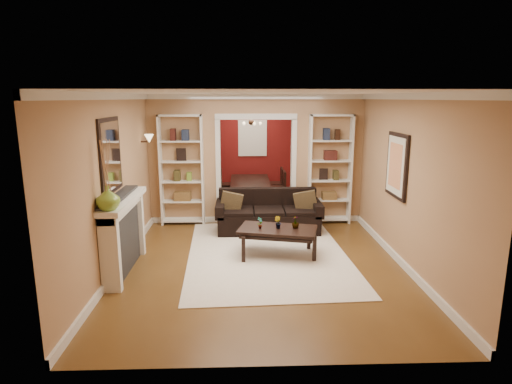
{
  "coord_description": "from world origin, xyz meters",
  "views": [
    {
      "loc": [
        -0.32,
        -7.79,
        2.62
      ],
      "look_at": [
        -0.07,
        -0.8,
        1.08
      ],
      "focal_mm": 30.0,
      "sensor_mm": 36.0,
      "label": 1
    }
  ],
  "objects_px": {
    "fireplace": "(125,235)",
    "dining_table": "(251,192)",
    "bookshelf_left": "(182,170)",
    "bookshelf_right": "(330,170)",
    "sofa": "(268,211)",
    "coffee_table": "(278,242)"
  },
  "relations": [
    {
      "from": "bookshelf_left",
      "to": "bookshelf_right",
      "type": "height_order",
      "value": "same"
    },
    {
      "from": "coffee_table",
      "to": "bookshelf_right",
      "type": "relative_size",
      "value": 0.56
    },
    {
      "from": "bookshelf_left",
      "to": "fireplace",
      "type": "xyz_separation_m",
      "value": [
        -0.54,
        -2.53,
        -0.57
      ]
    },
    {
      "from": "coffee_table",
      "to": "bookshelf_left",
      "type": "distance_m",
      "value": 2.84
    },
    {
      "from": "sofa",
      "to": "bookshelf_right",
      "type": "relative_size",
      "value": 0.91
    },
    {
      "from": "bookshelf_left",
      "to": "fireplace",
      "type": "bearing_deg",
      "value": -102.05
    },
    {
      "from": "bookshelf_left",
      "to": "sofa",
      "type": "bearing_deg",
      "value": -18.11
    },
    {
      "from": "fireplace",
      "to": "dining_table",
      "type": "height_order",
      "value": "fireplace"
    },
    {
      "from": "sofa",
      "to": "bookshelf_right",
      "type": "distance_m",
      "value": 1.63
    },
    {
      "from": "sofa",
      "to": "fireplace",
      "type": "xyz_separation_m",
      "value": [
        -2.31,
        -1.95,
        0.17
      ]
    },
    {
      "from": "bookshelf_left",
      "to": "bookshelf_right",
      "type": "xyz_separation_m",
      "value": [
        3.1,
        0.0,
        0.0
      ]
    },
    {
      "from": "sofa",
      "to": "bookshelf_left",
      "type": "relative_size",
      "value": 0.91
    },
    {
      "from": "coffee_table",
      "to": "bookshelf_right",
      "type": "xyz_separation_m",
      "value": [
        1.26,
        1.96,
        0.91
      ]
    },
    {
      "from": "fireplace",
      "to": "dining_table",
      "type": "distance_m",
      "value": 4.69
    },
    {
      "from": "bookshelf_right",
      "to": "fireplace",
      "type": "height_order",
      "value": "bookshelf_right"
    },
    {
      "from": "fireplace",
      "to": "bookshelf_right",
      "type": "bearing_deg",
      "value": 34.8
    },
    {
      "from": "bookshelf_left",
      "to": "dining_table",
      "type": "relative_size",
      "value": 1.32
    },
    {
      "from": "sofa",
      "to": "dining_table",
      "type": "height_order",
      "value": "sofa"
    },
    {
      "from": "coffee_table",
      "to": "bookshelf_right",
      "type": "bearing_deg",
      "value": 70.96
    },
    {
      "from": "fireplace",
      "to": "dining_table",
      "type": "relative_size",
      "value": 0.98
    },
    {
      "from": "bookshelf_left",
      "to": "fireplace",
      "type": "distance_m",
      "value": 2.65
    },
    {
      "from": "sofa",
      "to": "bookshelf_left",
      "type": "bearing_deg",
      "value": 161.89
    }
  ]
}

